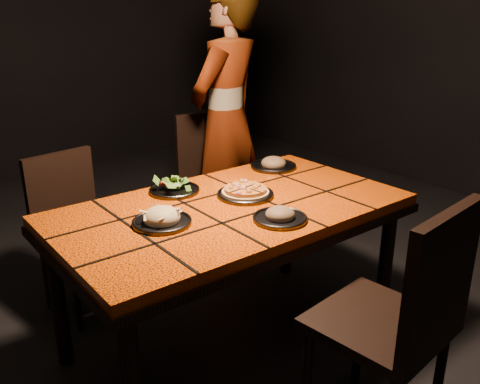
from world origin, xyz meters
TOP-DOWN VIEW (x-y plane):
  - room_shell at (0.00, 0.00)m, footprint 6.04×7.04m
  - dining_table at (0.00, 0.00)m, footprint 1.62×0.92m
  - chair_near at (0.11, -0.88)m, footprint 0.50×0.50m
  - chair_far_left at (-0.45, 0.83)m, footprint 0.45×0.45m
  - chair_far_right at (0.63, 1.07)m, footprint 0.48×0.48m
  - diner at (0.67, 0.93)m, footprint 0.77×0.65m
  - plate_pizza at (0.12, 0.05)m, footprint 0.27×0.27m
  - plate_pasta at (-0.36, 0.00)m, footprint 0.25×0.25m
  - plate_salad at (-0.11, 0.31)m, footprint 0.25×0.25m
  - plate_mushroom_a at (0.05, -0.28)m, footprint 0.23×0.23m
  - plate_mushroom_b at (0.54, 0.31)m, footprint 0.26×0.26m

SIDE VIEW (x-z plane):
  - chair_far_left at x=-0.45m, z-range 0.06..0.94m
  - chair_far_right at x=0.63m, z-range 0.07..0.99m
  - chair_near at x=0.11m, z-range 0.07..1.07m
  - dining_table at x=0.00m, z-range 0.30..1.05m
  - plate_pizza at x=0.12m, z-range 0.75..0.79m
  - plate_mushroom_a at x=0.05m, z-range 0.73..0.81m
  - plate_pasta at x=-0.36m, z-range 0.73..0.81m
  - plate_mushroom_b at x=0.54m, z-range 0.73..0.82m
  - plate_salad at x=-0.11m, z-range 0.74..0.81m
  - diner at x=0.67m, z-range 0.00..1.79m
  - room_shell at x=0.00m, z-range -0.04..3.04m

